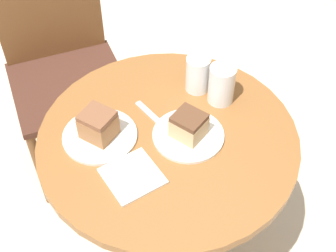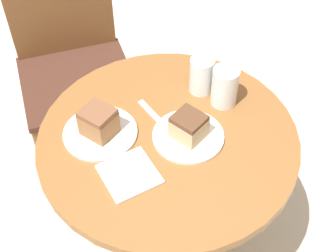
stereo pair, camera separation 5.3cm
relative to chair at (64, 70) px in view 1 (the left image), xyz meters
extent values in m
cylinder|color=brown|center=(0.06, -0.73, -0.11)|extent=(0.08, 0.08, 0.67)
cylinder|color=brown|center=(0.06, -0.73, 0.24)|extent=(0.76, 0.76, 0.03)
cylinder|color=brown|center=(-0.25, -0.23, -0.26)|extent=(0.04, 0.04, 0.43)
cylinder|color=brown|center=(0.16, -0.30, -0.26)|extent=(0.04, 0.04, 0.43)
cylinder|color=brown|center=(-0.18, 0.16, -0.26)|extent=(0.04, 0.04, 0.43)
cylinder|color=brown|center=(0.22, 0.09, -0.26)|extent=(0.04, 0.04, 0.43)
cube|color=#47281E|center=(-0.01, -0.07, -0.03)|extent=(0.52, 0.51, 0.03)
cube|color=brown|center=(0.02, 0.14, 0.20)|extent=(0.43, 0.09, 0.42)
cylinder|color=silver|center=(0.11, -0.76, 0.26)|extent=(0.21, 0.21, 0.01)
cylinder|color=silver|center=(-0.11, -0.63, 0.26)|extent=(0.22, 0.22, 0.01)
cube|color=tan|center=(0.11, -0.76, 0.29)|extent=(0.11, 0.11, 0.06)
cube|color=brown|center=(0.11, -0.76, 0.33)|extent=(0.11, 0.11, 0.01)
cube|color=#9E6B42|center=(-0.11, -0.63, 0.30)|extent=(0.11, 0.12, 0.07)
cube|color=brown|center=(-0.11, -0.63, 0.34)|extent=(0.11, 0.11, 0.02)
cylinder|color=beige|center=(0.25, -0.60, 0.29)|extent=(0.07, 0.07, 0.07)
cylinder|color=white|center=(0.25, -0.60, 0.31)|extent=(0.08, 0.08, 0.12)
cylinder|color=silver|center=(0.28, -0.69, 0.29)|extent=(0.07, 0.07, 0.08)
cylinder|color=white|center=(0.28, -0.69, 0.32)|extent=(0.08, 0.08, 0.13)
cube|color=silver|center=(-0.10, -0.81, 0.26)|extent=(0.15, 0.15, 0.01)
cube|color=silver|center=(0.06, -0.64, 0.26)|extent=(0.04, 0.16, 0.00)
camera|label=1|loc=(-0.41, -1.50, 1.27)|focal=50.00mm
camera|label=2|loc=(-0.37, -1.53, 1.27)|focal=50.00mm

